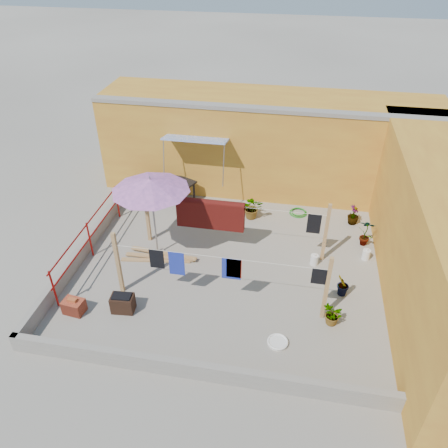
{
  "coord_description": "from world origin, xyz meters",
  "views": [
    {
      "loc": [
        1.53,
        -8.99,
        7.75
      ],
      "look_at": [
        -0.18,
        0.3,
        1.19
      ],
      "focal_mm": 35.0,
      "sensor_mm": 36.0,
      "label": 1
    }
  ],
  "objects_px": {
    "green_hose": "(298,212)",
    "water_jug_b": "(366,254)",
    "water_jug_a": "(314,260)",
    "patio_umbrella": "(150,185)",
    "brick_stack": "(74,306)",
    "brazier": "(123,303)",
    "white_basin": "(278,342)",
    "plant_back_a": "(252,207)",
    "outdoor_table": "(172,181)"
  },
  "relations": [
    {
      "from": "outdoor_table",
      "to": "green_hose",
      "type": "relative_size",
      "value": 3.02
    },
    {
      "from": "patio_umbrella",
      "to": "plant_back_a",
      "type": "relative_size",
      "value": 3.3
    },
    {
      "from": "brick_stack",
      "to": "plant_back_a",
      "type": "distance_m",
      "value": 6.07
    },
    {
      "from": "brick_stack",
      "to": "water_jug_b",
      "type": "bearing_deg",
      "value": 25.36
    },
    {
      "from": "white_basin",
      "to": "water_jug_a",
      "type": "height_order",
      "value": "water_jug_a"
    },
    {
      "from": "brazier",
      "to": "white_basin",
      "type": "height_order",
      "value": "brazier"
    },
    {
      "from": "brick_stack",
      "to": "water_jug_a",
      "type": "bearing_deg",
      "value": 26.85
    },
    {
      "from": "patio_umbrella",
      "to": "water_jug_b",
      "type": "distance_m",
      "value": 6.19
    },
    {
      "from": "patio_umbrella",
      "to": "green_hose",
      "type": "bearing_deg",
      "value": 36.13
    },
    {
      "from": "green_hose",
      "to": "brick_stack",
      "type": "bearing_deg",
      "value": -133.78
    },
    {
      "from": "patio_umbrella",
      "to": "water_jug_b",
      "type": "relative_size",
      "value": 7.18
    },
    {
      "from": "water_jug_a",
      "to": "plant_back_a",
      "type": "height_order",
      "value": "plant_back_a"
    },
    {
      "from": "brick_stack",
      "to": "white_basin",
      "type": "height_order",
      "value": "brick_stack"
    },
    {
      "from": "outdoor_table",
      "to": "white_basin",
      "type": "bearing_deg",
      "value": -54.4
    },
    {
      "from": "water_jug_a",
      "to": "plant_back_a",
      "type": "distance_m",
      "value": 2.8
    },
    {
      "from": "water_jug_b",
      "to": "green_hose",
      "type": "distance_m",
      "value": 2.79
    },
    {
      "from": "patio_umbrella",
      "to": "water_jug_b",
      "type": "bearing_deg",
      "value": 7.96
    },
    {
      "from": "brick_stack",
      "to": "patio_umbrella",
      "type": "bearing_deg",
      "value": 63.25
    },
    {
      "from": "water_jug_a",
      "to": "plant_back_a",
      "type": "relative_size",
      "value": 0.46
    },
    {
      "from": "patio_umbrella",
      "to": "brick_stack",
      "type": "distance_m",
      "value": 3.49
    },
    {
      "from": "outdoor_table",
      "to": "water_jug_b",
      "type": "height_order",
      "value": "outdoor_table"
    },
    {
      "from": "brick_stack",
      "to": "water_jug_a",
      "type": "height_order",
      "value": "brick_stack"
    },
    {
      "from": "brazier",
      "to": "green_hose",
      "type": "bearing_deg",
      "value": 51.91
    },
    {
      "from": "green_hose",
      "to": "water_jug_a",
      "type": "bearing_deg",
      "value": -77.88
    },
    {
      "from": "green_hose",
      "to": "outdoor_table",
      "type": "bearing_deg",
      "value": 177.49
    },
    {
      "from": "white_basin",
      "to": "green_hose",
      "type": "height_order",
      "value": "green_hose"
    },
    {
      "from": "water_jug_b",
      "to": "water_jug_a",
      "type": "bearing_deg",
      "value": -160.96
    },
    {
      "from": "patio_umbrella",
      "to": "green_hose",
      "type": "height_order",
      "value": "patio_umbrella"
    },
    {
      "from": "brazier",
      "to": "water_jug_b",
      "type": "xyz_separation_m",
      "value": [
        5.92,
        3.08,
        -0.08
      ]
    },
    {
      "from": "plant_back_a",
      "to": "outdoor_table",
      "type": "bearing_deg",
      "value": 166.23
    },
    {
      "from": "brick_stack",
      "to": "white_basin",
      "type": "xyz_separation_m",
      "value": [
        4.89,
        -0.08,
        -0.14
      ]
    },
    {
      "from": "white_basin",
      "to": "water_jug_a",
      "type": "xyz_separation_m",
      "value": [
        0.75,
        2.94,
        0.11
      ]
    },
    {
      "from": "water_jug_a",
      "to": "water_jug_b",
      "type": "xyz_separation_m",
      "value": [
        1.42,
        0.49,
        0.0
      ]
    },
    {
      "from": "brick_stack",
      "to": "brazier",
      "type": "height_order",
      "value": "brazier"
    },
    {
      "from": "water_jug_b",
      "to": "plant_back_a",
      "type": "height_order",
      "value": "plant_back_a"
    },
    {
      "from": "patio_umbrella",
      "to": "green_hose",
      "type": "distance_m",
      "value": 5.22
    },
    {
      "from": "water_jug_b",
      "to": "plant_back_a",
      "type": "distance_m",
      "value": 3.71
    },
    {
      "from": "patio_umbrella",
      "to": "brick_stack",
      "type": "height_order",
      "value": "patio_umbrella"
    },
    {
      "from": "patio_umbrella",
      "to": "brazier",
      "type": "height_order",
      "value": "patio_umbrella"
    },
    {
      "from": "white_basin",
      "to": "water_jug_b",
      "type": "distance_m",
      "value": 4.06
    },
    {
      "from": "water_jug_b",
      "to": "brick_stack",
      "type": "bearing_deg",
      "value": -154.64
    },
    {
      "from": "brazier",
      "to": "patio_umbrella",
      "type": "bearing_deg",
      "value": 86.46
    },
    {
      "from": "plant_back_a",
      "to": "green_hose",
      "type": "bearing_deg",
      "value": 19.09
    },
    {
      "from": "brazier",
      "to": "white_basin",
      "type": "relative_size",
      "value": 1.18
    },
    {
      "from": "green_hose",
      "to": "water_jug_b",
      "type": "bearing_deg",
      "value": -45.61
    },
    {
      "from": "brazier",
      "to": "green_hose",
      "type": "distance_m",
      "value": 6.44
    },
    {
      "from": "water_jug_a",
      "to": "water_jug_b",
      "type": "relative_size",
      "value": 0.99
    },
    {
      "from": "water_jug_a",
      "to": "water_jug_b",
      "type": "bearing_deg",
      "value": 19.04
    },
    {
      "from": "brick_stack",
      "to": "white_basin",
      "type": "relative_size",
      "value": 1.11
    },
    {
      "from": "white_basin",
      "to": "plant_back_a",
      "type": "height_order",
      "value": "plant_back_a"
    }
  ]
}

